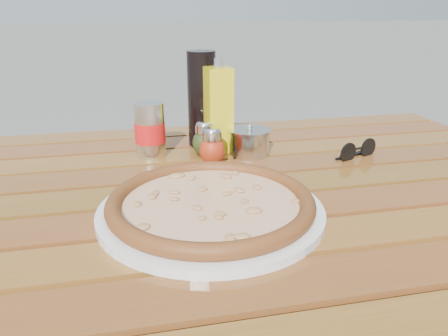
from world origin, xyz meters
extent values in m
cube|color=#381F0C|center=(0.64, 0.39, 0.35)|extent=(0.06, 0.06, 0.70)
cube|color=#33190B|center=(0.00, 0.00, 0.70)|extent=(1.36, 0.86, 0.04)
cube|color=#4E260D|center=(0.00, -0.30, 0.73)|extent=(1.40, 0.09, 0.03)
cube|color=#59300F|center=(0.00, -0.20, 0.73)|extent=(1.40, 0.09, 0.03)
cube|color=#52260E|center=(0.00, -0.10, 0.73)|extent=(1.40, 0.09, 0.03)
cube|color=#4E2D0D|center=(0.00, 0.00, 0.73)|extent=(1.40, 0.09, 0.03)
cube|color=#50280E|center=(0.00, 0.10, 0.73)|extent=(1.40, 0.09, 0.03)
cube|color=#57310F|center=(0.00, 0.20, 0.73)|extent=(1.40, 0.09, 0.03)
cube|color=#55280F|center=(0.00, 0.30, 0.73)|extent=(1.40, 0.09, 0.03)
cube|color=#582E0F|center=(0.00, 0.41, 0.73)|extent=(1.40, 0.09, 0.03)
cylinder|color=silver|center=(-0.05, -0.11, 0.76)|extent=(0.42, 0.42, 0.01)
cylinder|color=#FDDEB5|center=(-0.05, -0.11, 0.77)|extent=(0.38, 0.38, 0.01)
torus|color=black|center=(-0.05, -0.11, 0.77)|extent=(0.41, 0.41, 0.03)
ellipsoid|color=#BA3315|center=(0.00, 0.13, 0.78)|extent=(0.06, 0.06, 0.06)
cylinder|color=silver|center=(0.00, 0.13, 0.81)|extent=(0.05, 0.05, 0.02)
ellipsoid|color=silver|center=(0.00, 0.13, 0.82)|extent=(0.04, 0.04, 0.02)
ellipsoid|color=#333E18|center=(-0.01, 0.18, 0.78)|extent=(0.07, 0.07, 0.06)
cylinder|color=silver|center=(-0.01, 0.18, 0.81)|extent=(0.05, 0.05, 0.02)
ellipsoid|color=silver|center=(-0.01, 0.18, 0.82)|extent=(0.05, 0.05, 0.02)
cylinder|color=black|center=(0.00, 0.27, 0.86)|extent=(0.08, 0.08, 0.22)
cylinder|color=silver|center=(-0.12, 0.21, 0.81)|extent=(0.09, 0.09, 0.12)
cylinder|color=red|center=(-0.12, 0.21, 0.81)|extent=(0.09, 0.09, 0.04)
cube|color=gold|center=(0.03, 0.22, 0.84)|extent=(0.06, 0.06, 0.19)
cylinder|color=silver|center=(0.03, 0.22, 0.95)|extent=(0.02, 0.02, 0.02)
cylinder|color=silver|center=(0.09, 0.17, 0.78)|extent=(0.12, 0.12, 0.05)
cylinder|color=silver|center=(0.09, 0.17, 0.81)|extent=(0.12, 0.12, 0.01)
sphere|color=silver|center=(0.09, 0.17, 0.81)|extent=(0.02, 0.02, 0.01)
cylinder|color=black|center=(0.29, 0.09, 0.77)|extent=(0.04, 0.02, 0.04)
cylinder|color=black|center=(0.35, 0.11, 0.77)|extent=(0.04, 0.02, 0.04)
cube|color=black|center=(0.32, 0.10, 0.77)|extent=(0.02, 0.01, 0.00)
cube|color=black|center=(0.31, 0.11, 0.75)|extent=(0.09, 0.04, 0.00)
cube|color=black|center=(0.32, 0.12, 0.75)|extent=(0.09, 0.04, 0.00)
camera|label=1|loc=(-0.16, -0.73, 1.07)|focal=35.00mm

